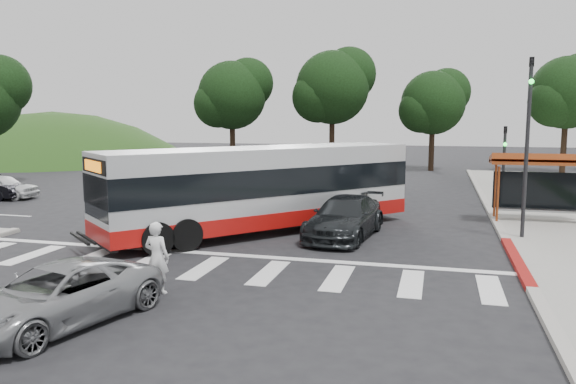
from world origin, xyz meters
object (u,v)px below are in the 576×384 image
(dark_sedan, at_px, (345,217))
(pedestrian, at_px, (157,258))
(transit_bus, at_px, (263,190))
(silver_suv_south, at_px, (57,295))

(dark_sedan, bearing_deg, pedestrian, -107.10)
(transit_bus, bearing_deg, dark_sedan, 37.09)
(pedestrian, bearing_deg, transit_bus, -86.80)
(transit_bus, bearing_deg, pedestrian, -51.33)
(pedestrian, xyz_separation_m, silver_suv_south, (-1.02, -2.53, -0.27))
(pedestrian, bearing_deg, silver_suv_south, 73.03)
(dark_sedan, relative_size, silver_suv_south, 1.10)
(dark_sedan, bearing_deg, silver_suv_south, -106.59)
(transit_bus, distance_m, dark_sedan, 3.38)
(pedestrian, relative_size, silver_suv_south, 0.39)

